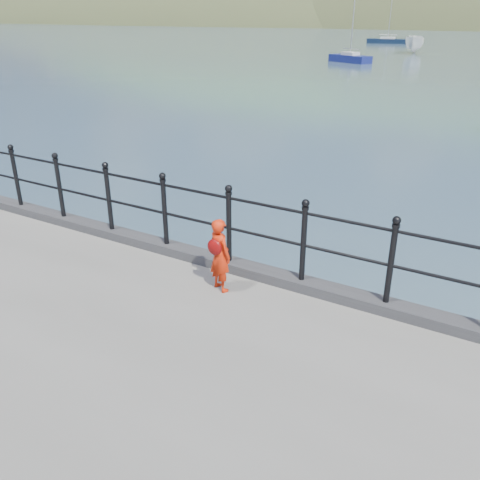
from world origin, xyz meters
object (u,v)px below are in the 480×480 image
Objects in this scene: sailboat_left at (387,41)px; launch_white at (415,44)px; railing at (195,211)px; child at (220,255)px; sailboat_port at (350,59)px.

launch_white is at bearing -69.41° from sailboat_left.
railing is 1.06m from child.
sailboat_port reaches higher than railing.
launch_white is 15.90m from sailboat_port.
sailboat_port reaches higher than launch_white.
railing is 47.99m from sailboat_port.
child is at bearing -36.23° from railing.
railing is at bearing -14.13° from child.
launch_white reaches higher than child.
sailboat_port is 36.39m from sailboat_left.
sailboat_port is (-14.37, 46.61, -1.20)m from child.
child is 0.12× the size of sailboat_left.
child is at bearing -86.72° from launch_white.
launch_white is at bearing -57.21° from child.
sailboat_left is at bearing -53.85° from child.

